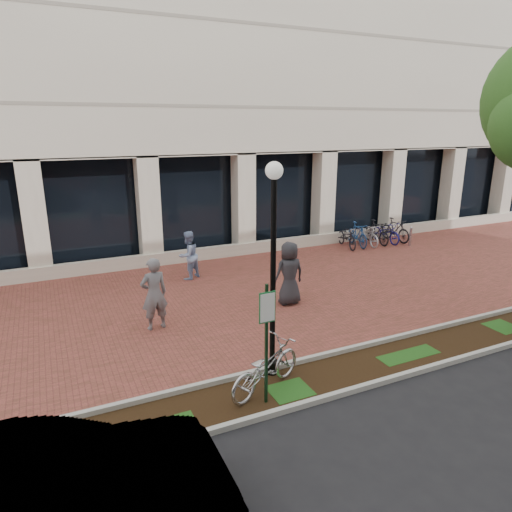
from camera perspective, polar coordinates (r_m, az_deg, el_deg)
name	(u,v)px	position (r m, az deg, el deg)	size (l,w,h in m)	color
ground	(248,296)	(14.84, -1.04, -4.97)	(120.00, 120.00, 0.00)	black
brick_plaza	(248,295)	(14.84, -1.04, -4.95)	(40.00, 9.00, 0.01)	brown
planting_strip	(343,372)	(10.72, 10.84, -14.06)	(40.00, 1.50, 0.01)	black
curb_plaza_side	(325,355)	(11.22, 8.58, -12.15)	(40.00, 0.12, 0.12)	#AAA9A0
curb_street_side	(364,387)	(10.19, 13.40, -15.61)	(40.00, 0.12, 0.12)	#AAA9A0
near_office_building	(154,18)	(24.25, -12.57, 27.00)	(40.00, 12.12, 16.00)	beige
parking_sign	(267,330)	(8.77, 1.35, -9.22)	(0.34, 0.07, 2.51)	#12341A
lamppost	(273,261)	(9.46, 2.16, -0.61)	(0.36, 0.36, 4.65)	black
locked_bicycle	(265,367)	(9.67, 1.19, -13.74)	(0.70, 2.01, 1.06)	#B7B7BC
pedestrian_left	(154,294)	(12.48, -12.62, -4.66)	(0.73, 0.48, 2.00)	slate
pedestrian_mid	(188,255)	(16.34, -8.45, 0.09)	(0.85, 0.66, 1.74)	#8AA3CE
pedestrian_right	(289,273)	(13.92, 4.17, -2.17)	(0.96, 0.62, 1.96)	#26262B
bollard	(410,236)	(21.82, 18.75, 2.37)	(0.12, 0.12, 0.92)	#AEADB2
bike_rack_cluster	(371,233)	(21.64, 14.23, 2.76)	(3.57, 1.96, 1.09)	black
sedan_near_curb	(34,511)	(6.91, -25.96, -26.75)	(1.73, 4.96, 1.64)	silver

